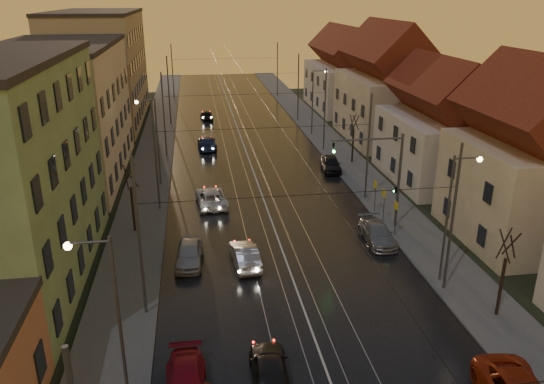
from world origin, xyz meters
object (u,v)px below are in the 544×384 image
parked_left_3 (189,253)px  traffic_light_mast (387,170)px  driving_car_3 (207,143)px  parked_left_2 (186,384)px  parked_right_2 (331,164)px  street_lamp_1 (453,207)px  street_lamp_0 (110,309)px  driving_car_1 (245,255)px  driving_car_0 (270,370)px  street_lamp_2 (153,133)px  driving_car_4 (207,115)px  parked_right_1 (378,233)px  driving_car_2 (211,197)px  street_lamp_3 (315,96)px

parked_left_3 → traffic_light_mast: bearing=17.9°
driving_car_3 → parked_left_2: size_ratio=1.11×
parked_right_2 → street_lamp_1: bearing=-79.8°
street_lamp_0 → parked_left_2: bearing=7.1°
parked_left_2 → parked_right_2: parked_right_2 is taller
traffic_light_mast → driving_car_1: size_ratio=1.71×
driving_car_0 → driving_car_3: bearing=-85.1°
parked_left_2 → parked_left_3: (0.16, 12.20, 0.08)m
street_lamp_2 → driving_car_4: size_ratio=2.15×
parked_right_1 → parked_left_3: bearing=-173.6°
traffic_light_mast → driving_car_2: 14.54m
street_lamp_2 → traffic_light_mast: street_lamp_2 is taller
street_lamp_0 → street_lamp_3: size_ratio=1.00×
traffic_light_mast → parked_left_2: (-14.40, -15.66, -3.96)m
driving_car_4 → driving_car_3: bearing=82.9°
driving_car_2 → driving_car_4: (0.65, 32.11, -0.06)m
street_lamp_2 → street_lamp_0: bearing=-90.0°
parked_left_2 → parked_left_3: 12.20m
parked_left_2 → parked_right_2: size_ratio=1.03×
street_lamp_1 → parked_left_3: bearing=163.5°
street_lamp_3 → driving_car_0: (-11.81, -43.42, -4.16)m
driving_car_0 → parked_left_3: size_ratio=1.01×
driving_car_2 → parked_left_3: bearing=74.5°
street_lamp_0 → driving_car_2: bearing=78.2°
street_lamp_3 → driving_car_0: street_lamp_3 is taller
street_lamp_0 → street_lamp_1: (18.21, 8.00, 0.00)m
street_lamp_2 → street_lamp_3: 24.24m
street_lamp_1 → parked_left_3: 16.54m
street_lamp_2 → driving_car_1: bearing=-68.4°
driving_car_3 → driving_car_0: bearing=90.1°
parked_right_2 → parked_left_3: bearing=-122.4°
street_lamp_0 → driving_car_3: size_ratio=1.64×
driving_car_4 → parked_left_3: bearing=81.1°
driving_car_0 → driving_car_4: driving_car_0 is taller
driving_car_2 → parked_left_2: size_ratio=1.13×
street_lamp_0 → driving_car_2: size_ratio=1.60×
driving_car_4 → parked_left_2: 54.31m
street_lamp_1 → traffic_light_mast: bearing=97.9°
driving_car_2 → driving_car_4: 32.12m
traffic_light_mast → parked_right_2: 14.40m
driving_car_1 → driving_car_2: 10.80m
driving_car_3 → parked_right_1: driving_car_3 is taller
driving_car_2 → parked_right_2: size_ratio=1.16×
street_lamp_1 → driving_car_4: 48.52m
traffic_light_mast → driving_car_4: (-11.77, 38.58, -3.96)m
driving_car_1 → parked_left_3: size_ratio=1.00×
traffic_light_mast → parked_left_2: traffic_light_mast is taller
street_lamp_0 → driving_car_1: street_lamp_0 is taller
street_lamp_2 → parked_left_2: (2.70, -27.66, -4.25)m
street_lamp_0 → driving_car_4: (5.32, 54.58, -4.25)m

